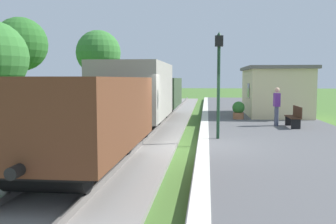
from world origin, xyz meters
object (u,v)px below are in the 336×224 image
object	(u,v)px
tree_trackside_far	(21,44)
bench_near_hut	(294,116)
person_waiting	(277,105)
potted_planter	(238,110)
station_hut	(275,91)
lamp_post_near	(219,65)
tree_field_left	(98,53)
freight_train	(135,99)

from	to	relation	value
tree_trackside_far	bench_near_hut	bearing A→B (deg)	-16.61
bench_near_hut	person_waiting	distance (m)	0.93
potted_planter	tree_trackside_far	bearing A→B (deg)	174.00
station_hut	bench_near_hut	distance (m)	5.69
station_hut	bench_near_hut	world-z (taller)	station_hut
person_waiting	potted_planter	distance (m)	3.01
person_waiting	lamp_post_near	size ratio (longest dim) A/B	0.46
station_hut	potted_planter	size ratio (longest dim) A/B	6.33
station_hut	tree_field_left	world-z (taller)	tree_field_left
lamp_post_near	freight_train	bearing A→B (deg)	150.83
freight_train	bench_near_hut	bearing A→B (deg)	13.50
freight_train	potted_planter	bearing A→B (deg)	45.68
person_waiting	station_hut	bearing A→B (deg)	-101.49
person_waiting	tree_field_left	bearing A→B (deg)	-42.81
bench_near_hut	lamp_post_near	bearing A→B (deg)	-134.49
freight_train	tree_field_left	size ratio (longest dim) A/B	3.35
tree_field_left	freight_train	bearing A→B (deg)	-66.63
station_hut	tree_trackside_far	xyz separation A→B (m)	(-14.70, -1.26, 2.67)
freight_train	bench_near_hut	xyz separation A→B (m)	(6.67, 1.60, -0.78)
bench_near_hut	lamp_post_near	distance (m)	5.25
lamp_post_near	tree_field_left	size ratio (longest dim) A/B	0.64
tree_field_left	lamp_post_near	bearing A→B (deg)	-58.04
bench_near_hut	tree_trackside_far	xyz separation A→B (m)	(-14.57, 4.35, 3.60)
station_hut	potted_planter	bearing A→B (deg)	-131.41
station_hut	tree_trackside_far	world-z (taller)	tree_trackside_far
freight_train	lamp_post_near	xyz separation A→B (m)	(3.29, -1.84, 1.30)
bench_near_hut	station_hut	bearing A→B (deg)	88.71
freight_train	tree_trackside_far	world-z (taller)	tree_trackside_far
freight_train	potted_planter	xyz separation A→B (m)	(4.54, 4.64, -0.78)
potted_planter	lamp_post_near	world-z (taller)	lamp_post_near
potted_planter	person_waiting	bearing A→B (deg)	-60.69
potted_planter	lamp_post_near	bearing A→B (deg)	-100.84
bench_near_hut	lamp_post_near	size ratio (longest dim) A/B	0.41
station_hut	tree_field_left	xyz separation A→B (m)	(-11.64, 3.98, 2.52)
station_hut	lamp_post_near	distance (m)	9.77
lamp_post_near	potted_planter	bearing A→B (deg)	79.16
station_hut	potted_planter	distance (m)	3.55
person_waiting	bench_near_hut	bearing A→B (deg)	144.21
station_hut	person_waiting	world-z (taller)	station_hut
tree_trackside_far	freight_train	bearing A→B (deg)	-36.99
bench_near_hut	potted_planter	size ratio (longest dim) A/B	1.64
station_hut	freight_train	bearing A→B (deg)	-133.32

